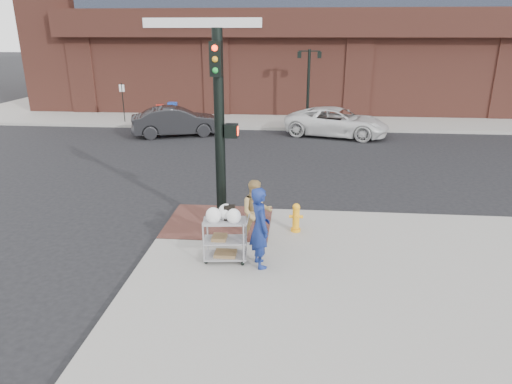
# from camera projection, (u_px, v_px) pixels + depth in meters

# --- Properties ---
(ground) EXTENTS (220.00, 220.00, 0.00)m
(ground) POSITION_uv_depth(u_px,v_px,m) (237.00, 242.00, 11.60)
(ground) COLOR black
(ground) RESTS_ON ground
(sidewalk_far) EXTENTS (65.00, 36.00, 0.15)m
(sidewalk_far) POSITION_uv_depth(u_px,v_px,m) (423.00, 91.00, 40.56)
(sidewalk_far) COLOR gray
(sidewalk_far) RESTS_ON ground
(brick_curb_ramp) EXTENTS (2.80, 2.40, 0.01)m
(brick_curb_ramp) POSITION_uv_depth(u_px,v_px,m) (219.00, 222.00, 12.44)
(brick_curb_ramp) COLOR #492A22
(brick_curb_ramp) RESTS_ON sidewalk_near
(lamp_post) EXTENTS (1.32, 0.22, 4.00)m
(lamp_post) POSITION_uv_depth(u_px,v_px,m) (309.00, 78.00, 25.59)
(lamp_post) COLOR black
(lamp_post) RESTS_ON sidewalk_far
(parking_sign) EXTENTS (0.05, 0.05, 2.20)m
(parking_sign) POSITION_uv_depth(u_px,v_px,m) (123.00, 102.00, 26.00)
(parking_sign) COLOR black
(parking_sign) RESTS_ON sidewalk_far
(traffic_signal_pole) EXTENTS (0.61, 0.51, 5.00)m
(traffic_signal_pole) POSITION_uv_depth(u_px,v_px,m) (220.00, 126.00, 11.42)
(traffic_signal_pole) COLOR black
(traffic_signal_pole) RESTS_ON sidewalk_near
(woman_blue) EXTENTS (0.65, 0.78, 1.82)m
(woman_blue) POSITION_uv_depth(u_px,v_px,m) (260.00, 227.00, 9.84)
(woman_blue) COLOR navy
(woman_blue) RESTS_ON sidewalk_near
(pedestrian_tan) EXTENTS (0.88, 0.75, 1.60)m
(pedestrian_tan) POSITION_uv_depth(u_px,v_px,m) (256.00, 212.00, 10.97)
(pedestrian_tan) COLOR #A4854D
(pedestrian_tan) RESTS_ON sidewalk_near
(sedan_dark) EXTENTS (4.75, 2.93, 1.48)m
(sedan_dark) POSITION_uv_depth(u_px,v_px,m) (177.00, 121.00, 23.24)
(sedan_dark) COLOR black
(sedan_dark) RESTS_ON ground
(minivan_white) EXTENTS (5.61, 3.65, 1.44)m
(minivan_white) POSITION_uv_depth(u_px,v_px,m) (337.00, 122.00, 23.17)
(minivan_white) COLOR silver
(minivan_white) RESTS_ON ground
(utility_cart) EXTENTS (1.01, 0.63, 1.32)m
(utility_cart) POSITION_uv_depth(u_px,v_px,m) (225.00, 236.00, 10.16)
(utility_cart) COLOR gray
(utility_cart) RESTS_ON sidewalk_near
(fire_hydrant) EXTENTS (0.36, 0.25, 0.77)m
(fire_hydrant) POSITION_uv_depth(u_px,v_px,m) (296.00, 217.00, 11.74)
(fire_hydrant) COLOR #FFA715
(fire_hydrant) RESTS_ON sidewalk_near
(newsbox_red) EXTENTS (0.52, 0.51, 0.97)m
(newsbox_red) POSITION_uv_depth(u_px,v_px,m) (161.00, 113.00, 26.16)
(newsbox_red) COLOR red
(newsbox_red) RESTS_ON sidewalk_far
(newsbox_yellow) EXTENTS (0.44, 0.41, 0.90)m
(newsbox_yellow) POSITION_uv_depth(u_px,v_px,m) (162.00, 113.00, 26.32)
(newsbox_yellow) COLOR gold
(newsbox_yellow) RESTS_ON sidewalk_far
(newsbox_blue) EXTENTS (0.51, 0.47, 1.15)m
(newsbox_blue) POSITION_uv_depth(u_px,v_px,m) (173.00, 113.00, 25.87)
(newsbox_blue) COLOR #183BA0
(newsbox_blue) RESTS_ON sidewalk_far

